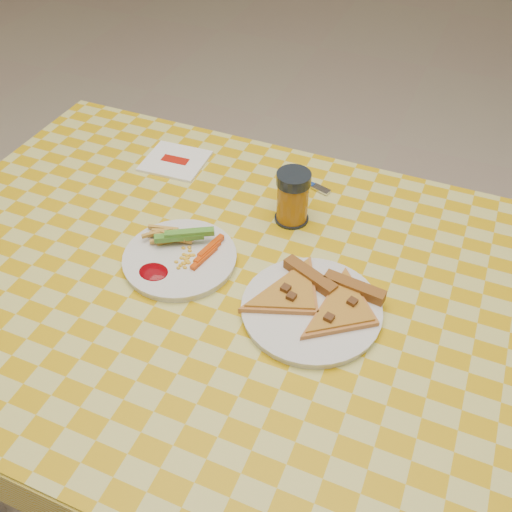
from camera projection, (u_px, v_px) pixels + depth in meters
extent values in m
plane|color=beige|center=(242.00, 476.00, 1.53)|extent=(8.00, 8.00, 0.00)
cylinder|color=silver|center=(118.00, 247.00, 1.66)|extent=(0.06, 0.06, 0.71)
cylinder|color=silver|center=(503.00, 367.00, 1.36)|extent=(0.06, 0.06, 0.71)
cube|color=brown|center=(235.00, 292.00, 1.03)|extent=(1.20, 0.80, 0.04)
cylinder|color=silver|center=(180.00, 259.00, 1.04)|extent=(0.26, 0.26, 0.01)
cylinder|color=silver|center=(311.00, 310.00, 0.95)|extent=(0.25, 0.25, 0.01)
cube|color=#0E5B10|center=(184.00, 235.00, 1.04)|extent=(0.09, 0.07, 0.02)
cube|color=#D54309|center=(208.00, 252.00, 1.04)|extent=(0.06, 0.08, 0.01)
ellipsoid|color=#740208|center=(154.00, 272.00, 1.01)|extent=(0.05, 0.05, 0.01)
cube|color=brown|center=(310.00, 277.00, 0.99)|extent=(0.11, 0.06, 0.02)
cube|color=brown|center=(354.00, 288.00, 0.97)|extent=(0.11, 0.04, 0.02)
cylinder|color=black|center=(292.00, 218.00, 1.13)|extent=(0.07, 0.07, 0.01)
cylinder|color=#975A10|center=(292.00, 202.00, 1.10)|extent=(0.06, 0.06, 0.09)
cylinder|color=black|center=(294.00, 179.00, 1.07)|extent=(0.07, 0.07, 0.02)
cube|color=white|center=(175.00, 161.00, 1.28)|extent=(0.14, 0.13, 0.01)
cube|color=#AC1409|center=(175.00, 160.00, 1.27)|extent=(0.06, 0.03, 0.00)
cube|color=navy|center=(297.00, 177.00, 1.23)|extent=(0.09, 0.04, 0.01)
cube|color=silver|center=(321.00, 189.00, 1.20)|extent=(0.04, 0.03, 0.00)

